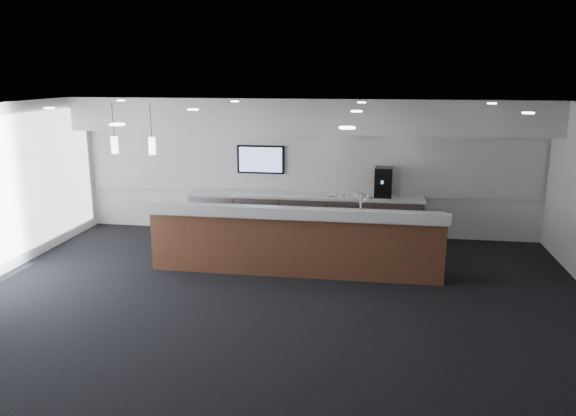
# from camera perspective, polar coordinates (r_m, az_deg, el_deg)

# --- Properties ---
(ground) EXTENTS (10.00, 10.00, 0.00)m
(ground) POSITION_cam_1_polar(r_m,az_deg,el_deg) (8.91, -1.41, -9.55)
(ground) COLOR black
(ground) RESTS_ON ground
(ceiling) EXTENTS (10.00, 8.00, 0.02)m
(ceiling) POSITION_cam_1_polar(r_m,az_deg,el_deg) (8.21, -1.53, 10.10)
(ceiling) COLOR black
(ceiling) RESTS_ON back_wall
(back_wall) EXTENTS (10.00, 0.02, 3.00)m
(back_wall) POSITION_cam_1_polar(r_m,az_deg,el_deg) (12.31, 1.89, 4.22)
(back_wall) COLOR silver
(back_wall) RESTS_ON ground
(soffit_bulkhead) EXTENTS (10.00, 0.90, 0.70)m
(soffit_bulkhead) POSITION_cam_1_polar(r_m,az_deg,el_deg) (11.73, 1.66, 9.42)
(soffit_bulkhead) COLOR silver
(soffit_bulkhead) RESTS_ON back_wall
(alcove_panel) EXTENTS (9.80, 0.06, 1.40)m
(alcove_panel) POSITION_cam_1_polar(r_m,az_deg,el_deg) (12.27, 1.88, 4.66)
(alcove_panel) COLOR silver
(alcove_panel) RESTS_ON back_wall
(back_credenza) EXTENTS (5.06, 0.66, 0.95)m
(back_credenza) POSITION_cam_1_polar(r_m,az_deg,el_deg) (12.17, 1.64, -0.81)
(back_credenza) COLOR gray
(back_credenza) RESTS_ON ground
(wall_tv) EXTENTS (1.05, 0.08, 0.62)m
(wall_tv) POSITION_cam_1_polar(r_m,az_deg,el_deg) (12.36, -2.78, 4.95)
(wall_tv) COLOR black
(wall_tv) RESTS_ON back_wall
(pendant_left) EXTENTS (0.12, 0.12, 0.30)m
(pendant_left) POSITION_cam_1_polar(r_m,az_deg,el_deg) (9.75, -14.71, 5.78)
(pendant_left) COLOR #FFEAC6
(pendant_left) RESTS_ON ceiling
(pendant_right) EXTENTS (0.12, 0.12, 0.30)m
(pendant_right) POSITION_cam_1_polar(r_m,az_deg,el_deg) (10.05, -18.39, 5.75)
(pendant_right) COLOR #FFEAC6
(pendant_right) RESTS_ON ceiling
(ceiling_can_lights) EXTENTS (7.00, 5.00, 0.02)m
(ceiling_can_lights) POSITION_cam_1_polar(r_m,az_deg,el_deg) (8.21, -1.53, 9.89)
(ceiling_can_lights) COLOR white
(ceiling_can_lights) RESTS_ON ceiling
(service_counter) EXTENTS (5.24, 0.87, 1.49)m
(service_counter) POSITION_cam_1_polar(r_m,az_deg,el_deg) (10.05, 0.76, -3.33)
(service_counter) COLOR #542D1C
(service_counter) RESTS_ON ground
(coffee_machine) EXTENTS (0.38, 0.49, 0.63)m
(coffee_machine) POSITION_cam_1_polar(r_m,az_deg,el_deg) (11.97, 9.67, 2.60)
(coffee_machine) COLOR black
(coffee_machine) RESTS_ON back_credenza
(info_sign_left) EXTENTS (0.17, 0.04, 0.23)m
(info_sign_left) POSITION_cam_1_polar(r_m,az_deg,el_deg) (11.88, 4.55, 1.71)
(info_sign_left) COLOR silver
(info_sign_left) RESTS_ON back_credenza
(info_sign_right) EXTENTS (0.17, 0.02, 0.23)m
(info_sign_right) POSITION_cam_1_polar(r_m,az_deg,el_deg) (11.84, 8.39, 1.56)
(info_sign_right) COLOR silver
(info_sign_right) RESTS_ON back_credenza
(cup_0) EXTENTS (0.10, 0.10, 0.10)m
(cup_0) POSITION_cam_1_polar(r_m,az_deg,el_deg) (11.83, 8.14, 1.23)
(cup_0) COLOR white
(cup_0) RESTS_ON back_credenza
(cup_1) EXTENTS (0.14, 0.14, 0.10)m
(cup_1) POSITION_cam_1_polar(r_m,az_deg,el_deg) (11.83, 7.46, 1.26)
(cup_1) COLOR white
(cup_1) RESTS_ON back_credenza
(cup_2) EXTENTS (0.13, 0.13, 0.10)m
(cup_2) POSITION_cam_1_polar(r_m,az_deg,el_deg) (11.84, 6.78, 1.28)
(cup_2) COLOR white
(cup_2) RESTS_ON back_credenza
(cup_3) EXTENTS (0.13, 0.13, 0.10)m
(cup_3) POSITION_cam_1_polar(r_m,az_deg,el_deg) (11.84, 6.11, 1.30)
(cup_3) COLOR white
(cup_3) RESTS_ON back_credenza
(cup_4) EXTENTS (0.14, 0.14, 0.10)m
(cup_4) POSITION_cam_1_polar(r_m,az_deg,el_deg) (11.85, 5.43, 1.33)
(cup_4) COLOR white
(cup_4) RESTS_ON back_credenza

